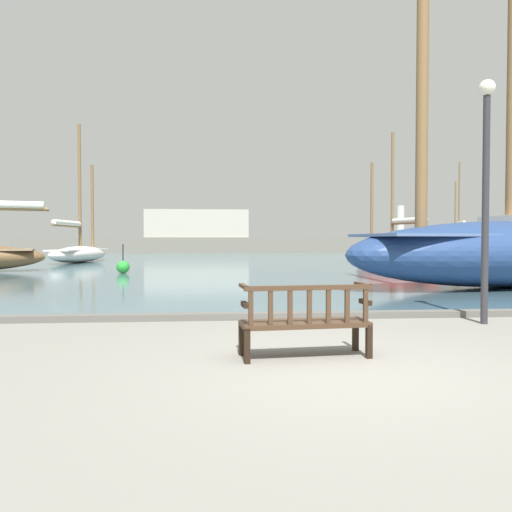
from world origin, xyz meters
TOP-DOWN VIEW (x-y plane):
  - ground_plane at (0.00, 0.00)m, footprint 160.00×160.00m
  - harbor_water at (0.00, 44.00)m, footprint 100.00×80.00m
  - quay_edge_kerb at (0.00, 3.85)m, footprint 40.00×0.30m
  - park_bench at (-0.33, 0.74)m, footprint 1.64×0.67m
  - sailboat_mid_port at (-10.28, 28.09)m, footprint 3.17×7.75m
  - sailboat_outer_starboard at (9.00, 22.90)m, footprint 4.06×7.15m
  - sailboat_nearest_starboard at (21.44, 39.58)m, footprint 3.34×6.69m
  - lamp_post at (3.28, 2.99)m, footprint 0.28×0.28m
  - channel_buoy at (-5.35, 16.35)m, footprint 0.56×0.56m
  - far_breakwater at (-0.63, 54.39)m, footprint 49.05×2.40m

SIDE VIEW (x-z plane):
  - ground_plane at x=0.00m, z-range 0.00..0.00m
  - harbor_water at x=0.00m, z-range 0.00..0.08m
  - quay_edge_kerb at x=0.00m, z-range 0.00..0.12m
  - channel_buoy at x=-5.35m, z-range -0.26..0.99m
  - park_bench at x=-0.33m, z-range 0.01..0.93m
  - sailboat_nearest_starboard at x=21.44m, z-range -3.63..5.19m
  - sailboat_mid_port at x=-10.28m, z-range -3.72..5.32m
  - sailboat_outer_starboard at x=9.00m, z-range -3.00..4.73m
  - far_breakwater at x=-0.63m, z-range -1.25..4.61m
  - lamp_post at x=3.28m, z-range 0.45..4.71m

